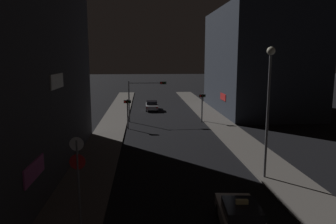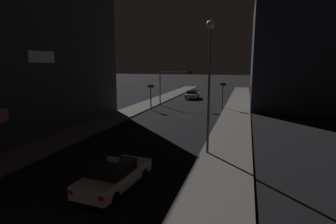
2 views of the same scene
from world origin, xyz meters
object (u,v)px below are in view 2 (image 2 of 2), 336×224
at_px(street_lamp_near_block, 210,65).
at_px(traffic_light_left_kerb, 151,91).
at_px(traffic_light_overhead, 172,80).
at_px(taxi, 114,175).
at_px(far_car, 192,94).
at_px(traffic_light_right_kerb, 223,90).

bearing_deg(street_lamp_near_block, traffic_light_left_kerb, 121.42).
relative_size(traffic_light_overhead, traffic_light_left_kerb, 1.52).
distance_m(taxi, far_car, 35.15).
bearing_deg(traffic_light_overhead, street_lamp_near_block, -68.39).
bearing_deg(traffic_light_right_kerb, street_lamp_near_block, -87.87).
bearing_deg(traffic_light_right_kerb, traffic_light_overhead, 173.72).
relative_size(traffic_light_overhead, street_lamp_near_block, 0.60).
distance_m(traffic_light_left_kerb, traffic_light_right_kerb, 9.54).
bearing_deg(street_lamp_near_block, traffic_light_overhead, 111.61).
distance_m(far_car, traffic_light_left_kerb, 13.26).
distance_m(traffic_light_left_kerb, street_lamp_near_block, 18.93).
relative_size(taxi, traffic_light_overhead, 0.90).
height_order(traffic_light_overhead, traffic_light_left_kerb, traffic_light_overhead).
bearing_deg(taxi, traffic_light_overhead, 99.37).
height_order(taxi, far_car, taxi).
xyz_separation_m(far_car, street_lamp_near_block, (6.66, -28.68, 5.15)).
bearing_deg(traffic_light_overhead, taxi, -80.63).
height_order(taxi, street_lamp_near_block, street_lamp_near_block).
height_order(traffic_light_overhead, street_lamp_near_block, street_lamp_near_block).
height_order(taxi, traffic_light_right_kerb, traffic_light_right_kerb).
bearing_deg(far_car, traffic_light_left_kerb, -103.36).
height_order(traffic_light_overhead, traffic_light_right_kerb, traffic_light_overhead).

